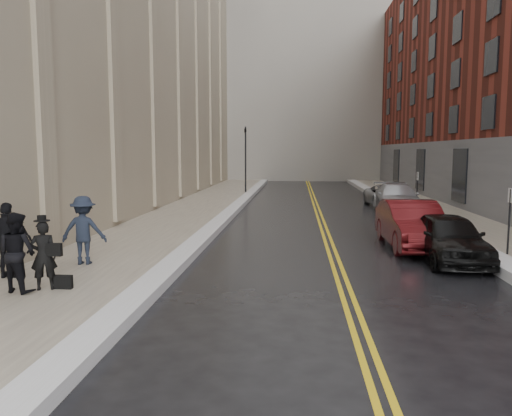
% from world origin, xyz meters
% --- Properties ---
extents(ground, '(160.00, 160.00, 0.00)m').
position_xyz_m(ground, '(0.00, 0.00, 0.00)').
color(ground, black).
rests_on(ground, ground).
extents(sidewalk_left, '(4.00, 64.00, 0.15)m').
position_xyz_m(sidewalk_left, '(-4.50, 16.00, 0.07)').
color(sidewalk_left, gray).
rests_on(sidewalk_left, ground).
extents(sidewalk_right, '(3.00, 64.00, 0.15)m').
position_xyz_m(sidewalk_right, '(9.00, 16.00, 0.07)').
color(sidewalk_right, gray).
rests_on(sidewalk_right, ground).
extents(lane_stripe_a, '(0.12, 64.00, 0.01)m').
position_xyz_m(lane_stripe_a, '(2.38, 16.00, 0.00)').
color(lane_stripe_a, gold).
rests_on(lane_stripe_a, ground).
extents(lane_stripe_b, '(0.12, 64.00, 0.01)m').
position_xyz_m(lane_stripe_b, '(2.62, 16.00, 0.00)').
color(lane_stripe_b, gold).
rests_on(lane_stripe_b, ground).
extents(snow_ridge_left, '(0.70, 60.80, 0.26)m').
position_xyz_m(snow_ridge_left, '(-2.20, 16.00, 0.13)').
color(snow_ridge_left, silver).
rests_on(snow_ridge_left, ground).
extents(snow_ridge_right, '(0.85, 60.80, 0.30)m').
position_xyz_m(snow_ridge_right, '(7.15, 16.00, 0.15)').
color(snow_ridge_right, silver).
rests_on(snow_ridge_right, ground).
extents(tower_far_right, '(22.00, 18.00, 44.00)m').
position_xyz_m(tower_far_right, '(14.00, 66.00, 22.00)').
color(tower_far_right, slate).
rests_on(tower_far_right, ground).
extents(traffic_signal, '(0.18, 0.15, 5.20)m').
position_xyz_m(traffic_signal, '(-2.60, 30.00, 3.08)').
color(traffic_signal, black).
rests_on(traffic_signal, ground).
extents(parking_sign_near, '(0.06, 0.35, 2.23)m').
position_xyz_m(parking_sign_near, '(7.90, 8.00, 1.36)').
color(parking_sign_near, black).
rests_on(parking_sign_near, ground).
extents(parking_sign_far, '(0.06, 0.35, 2.23)m').
position_xyz_m(parking_sign_far, '(7.90, 20.00, 1.36)').
color(parking_sign_far, black).
rests_on(parking_sign_far, ground).
extents(car_black, '(1.79, 4.37, 1.48)m').
position_xyz_m(car_black, '(5.93, 7.45, 0.74)').
color(car_black, black).
rests_on(car_black, ground).
extents(car_maroon, '(1.82, 5.01, 1.64)m').
position_xyz_m(car_maroon, '(5.32, 9.66, 0.82)').
color(car_maroon, '#440C0E').
rests_on(car_maroon, ground).
extents(car_silver_near, '(2.37, 5.50, 1.58)m').
position_xyz_m(car_silver_near, '(6.80, 19.92, 0.79)').
color(car_silver_near, '#B4B6BC').
rests_on(car_silver_near, ground).
extents(car_silver_far, '(2.49, 4.83, 1.30)m').
position_xyz_m(car_silver_far, '(6.80, 22.70, 0.65)').
color(car_silver_far, '#A0A2A8').
rests_on(car_silver_far, ground).
extents(pedestrian_main, '(0.69, 0.58, 1.62)m').
position_xyz_m(pedestrian_main, '(-4.55, 2.98, 0.96)').
color(pedestrian_main, black).
rests_on(pedestrian_main, sidewalk_left).
extents(pedestrian_a, '(1.06, 0.94, 1.84)m').
position_xyz_m(pedestrian_a, '(-5.06, 2.77, 1.07)').
color(pedestrian_a, black).
rests_on(pedestrian_a, sidewalk_left).
extents(pedestrian_b, '(1.33, 0.86, 1.95)m').
position_xyz_m(pedestrian_b, '(-4.75, 5.65, 1.13)').
color(pedestrian_b, '#1A202E').
rests_on(pedestrian_b, sidewalk_left).
extents(pedestrian_c, '(1.20, 0.68, 1.93)m').
position_xyz_m(pedestrian_c, '(-6.00, 4.00, 1.11)').
color(pedestrian_c, black).
rests_on(pedestrian_c, sidewalk_left).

